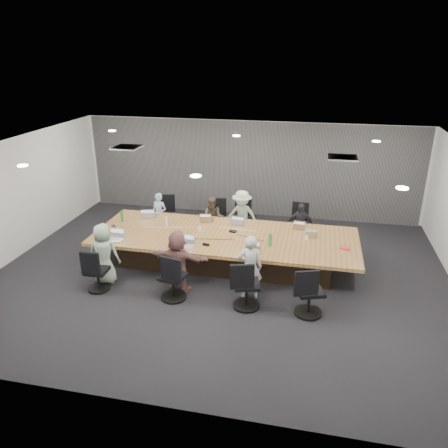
% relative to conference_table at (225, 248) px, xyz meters
% --- Properties ---
extents(floor, '(10.00, 8.00, 0.00)m').
position_rel_conference_table_xyz_m(floor, '(0.00, -0.50, -0.40)').
color(floor, black).
rests_on(floor, ground).
extents(ceiling, '(10.00, 8.00, 0.00)m').
position_rel_conference_table_xyz_m(ceiling, '(0.00, -0.50, 2.40)').
color(ceiling, white).
rests_on(ceiling, wall_back).
extents(wall_back, '(10.00, 0.00, 2.80)m').
position_rel_conference_table_xyz_m(wall_back, '(0.00, 3.50, 1.00)').
color(wall_back, silver).
rests_on(wall_back, ground).
extents(wall_front, '(10.00, 0.00, 2.80)m').
position_rel_conference_table_xyz_m(wall_front, '(0.00, -4.50, 1.00)').
color(wall_front, silver).
rests_on(wall_front, ground).
extents(wall_left, '(0.00, 8.00, 2.80)m').
position_rel_conference_table_xyz_m(wall_left, '(-5.00, -0.50, 1.00)').
color(wall_left, silver).
rests_on(wall_left, ground).
extents(curtain, '(9.80, 0.04, 2.80)m').
position_rel_conference_table_xyz_m(curtain, '(0.00, 3.42, 1.00)').
color(curtain, '#58585A').
rests_on(curtain, ground).
extents(conference_table, '(6.00, 2.20, 0.74)m').
position_rel_conference_table_xyz_m(conference_table, '(0.00, 0.00, 0.00)').
color(conference_table, black).
rests_on(conference_table, ground).
extents(chair_0, '(0.60, 0.60, 0.73)m').
position_rel_conference_table_xyz_m(chair_0, '(-2.09, 1.70, -0.04)').
color(chair_0, black).
rests_on(chair_0, ground).
extents(chair_1, '(0.55, 0.55, 0.72)m').
position_rel_conference_table_xyz_m(chair_1, '(-0.60, 1.70, -0.04)').
color(chair_1, black).
rests_on(chair_1, ground).
extents(chair_2, '(0.72, 0.72, 0.87)m').
position_rel_conference_table_xyz_m(chair_2, '(0.16, 1.70, 0.03)').
color(chair_2, black).
rests_on(chair_2, ground).
extents(chair_3, '(0.58, 0.58, 0.80)m').
position_rel_conference_table_xyz_m(chair_3, '(1.63, 1.70, -0.00)').
color(chair_3, black).
rests_on(chair_3, ground).
extents(chair_4, '(0.51, 0.51, 0.73)m').
position_rel_conference_table_xyz_m(chair_4, '(-2.34, -1.70, -0.04)').
color(chair_4, black).
rests_on(chair_4, ground).
extents(chair_5, '(0.67, 0.67, 0.82)m').
position_rel_conference_table_xyz_m(chair_5, '(-0.70, -1.70, 0.01)').
color(chair_5, black).
rests_on(chair_5, ground).
extents(chair_6, '(0.69, 0.69, 0.84)m').
position_rel_conference_table_xyz_m(chair_6, '(0.79, -1.70, 0.02)').
color(chair_6, black).
rests_on(chair_6, ground).
extents(chair_7, '(0.72, 0.72, 0.83)m').
position_rel_conference_table_xyz_m(chair_7, '(1.99, -1.70, 0.02)').
color(chair_7, black).
rests_on(chair_7, ground).
extents(person_0, '(0.46, 0.33, 1.16)m').
position_rel_conference_table_xyz_m(person_0, '(-2.09, 1.35, 0.18)').
color(person_0, '#A1B3D2').
rests_on(person_0, ground).
extents(laptop_0, '(0.40, 0.31, 0.02)m').
position_rel_conference_table_xyz_m(laptop_0, '(-2.09, 0.80, 0.35)').
color(laptop_0, '#B2B2B7').
rests_on(laptop_0, conference_table).
extents(person_1, '(0.58, 0.46, 1.16)m').
position_rel_conference_table_xyz_m(person_1, '(-0.60, 1.35, 0.18)').
color(person_1, brown).
rests_on(person_1, ground).
extents(laptop_1, '(0.31, 0.24, 0.02)m').
position_rel_conference_table_xyz_m(laptop_1, '(-0.60, 0.80, 0.35)').
color(laptop_1, '#8C6647').
rests_on(laptop_1, conference_table).
extents(person_2, '(0.97, 0.65, 1.39)m').
position_rel_conference_table_xyz_m(person_2, '(0.16, 1.35, 0.29)').
color(person_2, '#9EAB9D').
rests_on(person_2, ground).
extents(laptop_2, '(0.36, 0.27, 0.02)m').
position_rel_conference_table_xyz_m(laptop_2, '(0.16, 0.80, 0.35)').
color(laptop_2, '#B2B2B7').
rests_on(laptop_2, conference_table).
extents(person_3, '(0.71, 0.35, 1.17)m').
position_rel_conference_table_xyz_m(person_3, '(1.63, 1.35, 0.18)').
color(person_3, '#242229').
rests_on(person_3, ground).
extents(laptop_3, '(0.30, 0.22, 0.02)m').
position_rel_conference_table_xyz_m(laptop_3, '(1.63, 0.80, 0.35)').
color(laptop_3, '#8C6647').
rests_on(laptop_3, conference_table).
extents(person_4, '(0.69, 0.49, 1.33)m').
position_rel_conference_table_xyz_m(person_4, '(-2.34, -1.35, 0.27)').
color(person_4, '#90AE95').
rests_on(person_4, ground).
extents(laptop_4, '(0.36, 0.25, 0.02)m').
position_rel_conference_table_xyz_m(laptop_4, '(-2.34, -0.80, 0.35)').
color(laptop_4, '#B2B2B7').
rests_on(laptop_4, conference_table).
extents(person_5, '(1.26, 0.47, 1.33)m').
position_rel_conference_table_xyz_m(person_5, '(-0.70, -1.35, 0.26)').
color(person_5, brown).
rests_on(person_5, ground).
extents(laptop_5, '(0.35, 0.25, 0.02)m').
position_rel_conference_table_xyz_m(laptop_5, '(-0.70, -0.80, 0.35)').
color(laptop_5, '#B2B2B7').
rests_on(laptop_5, conference_table).
extents(person_6, '(0.56, 0.43, 1.36)m').
position_rel_conference_table_xyz_m(person_6, '(0.79, -1.35, 0.28)').
color(person_6, '#B3B3B3').
rests_on(person_6, ground).
extents(laptop_6, '(0.36, 0.29, 0.02)m').
position_rel_conference_table_xyz_m(laptop_6, '(0.79, -0.80, 0.35)').
color(laptop_6, '#8C6647').
rests_on(laptop_6, conference_table).
extents(bottle_green_left, '(0.09, 0.09, 0.27)m').
position_rel_conference_table_xyz_m(bottle_green_left, '(-2.65, 0.30, 0.47)').
color(bottle_green_left, '#307E2B').
rests_on(bottle_green_left, conference_table).
extents(bottle_green_right, '(0.09, 0.09, 0.28)m').
position_rel_conference_table_xyz_m(bottle_green_right, '(1.07, -0.36, 0.48)').
color(bottle_green_right, '#307E2B').
rests_on(bottle_green_right, conference_table).
extents(bottle_clear, '(0.08, 0.08, 0.21)m').
position_rel_conference_table_xyz_m(bottle_clear, '(-1.50, 0.26, 0.45)').
color(bottle_clear, silver).
rests_on(bottle_clear, conference_table).
extents(cup_white_far, '(0.11, 0.11, 0.10)m').
position_rel_conference_table_xyz_m(cup_white_far, '(-0.63, 0.09, 0.39)').
color(cup_white_far, white).
rests_on(cup_white_far, conference_table).
extents(cup_white_near, '(0.08, 0.08, 0.09)m').
position_rel_conference_table_xyz_m(cup_white_near, '(1.83, 0.12, 0.38)').
color(cup_white_near, white).
rests_on(cup_white_near, conference_table).
extents(mug_brown, '(0.12, 0.12, 0.12)m').
position_rel_conference_table_xyz_m(mug_brown, '(-2.65, -0.20, 0.40)').
color(mug_brown, brown).
rests_on(mug_brown, conference_table).
extents(mic_left, '(0.15, 0.13, 0.03)m').
position_rel_conference_table_xyz_m(mic_left, '(-0.88, -0.23, 0.35)').
color(mic_left, black).
rests_on(mic_left, conference_table).
extents(mic_right, '(0.18, 0.14, 0.03)m').
position_rel_conference_table_xyz_m(mic_right, '(0.15, 0.21, 0.35)').
color(mic_right, black).
rests_on(mic_right, conference_table).
extents(stapler, '(0.16, 0.06, 0.06)m').
position_rel_conference_table_xyz_m(stapler, '(-0.28, -0.66, 0.37)').
color(stapler, black).
rests_on(stapler, conference_table).
extents(canvas_bag, '(0.27, 0.18, 0.14)m').
position_rel_conference_table_xyz_m(canvas_bag, '(1.93, 0.33, 0.41)').
color(canvas_bag, gray).
rests_on(canvas_bag, conference_table).
extents(snack_packet, '(0.21, 0.17, 0.04)m').
position_rel_conference_table_xyz_m(snack_packet, '(2.65, -0.21, 0.36)').
color(snack_packet, red).
rests_on(snack_packet, conference_table).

